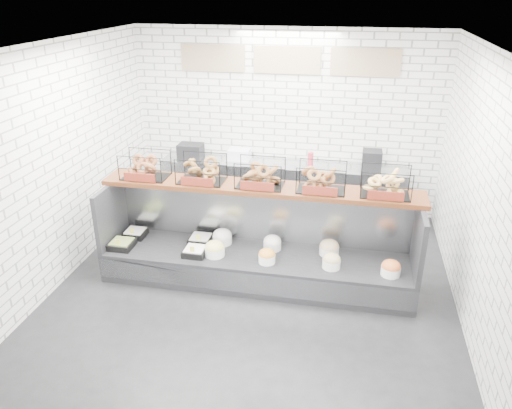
# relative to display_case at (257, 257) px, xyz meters

# --- Properties ---
(ground) EXTENTS (5.50, 5.50, 0.00)m
(ground) POSITION_rel_display_case_xyz_m (0.00, -0.34, -0.33)
(ground) COLOR black
(ground) RESTS_ON ground
(room_shell) EXTENTS (5.02, 5.51, 3.01)m
(room_shell) POSITION_rel_display_case_xyz_m (0.00, 0.26, 1.73)
(room_shell) COLOR white
(room_shell) RESTS_ON ground
(display_case) EXTENTS (4.00, 0.90, 1.20)m
(display_case) POSITION_rel_display_case_xyz_m (0.00, 0.00, 0.00)
(display_case) COLOR black
(display_case) RESTS_ON ground
(bagel_shelf) EXTENTS (4.10, 0.50, 0.40)m
(bagel_shelf) POSITION_rel_display_case_xyz_m (0.00, 0.17, 1.06)
(bagel_shelf) COLOR #3E1C0D
(bagel_shelf) RESTS_ON display_case
(prep_counter) EXTENTS (4.00, 0.60, 1.20)m
(prep_counter) POSITION_rel_display_case_xyz_m (-0.00, 2.09, 0.14)
(prep_counter) COLOR #93969B
(prep_counter) RESTS_ON ground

